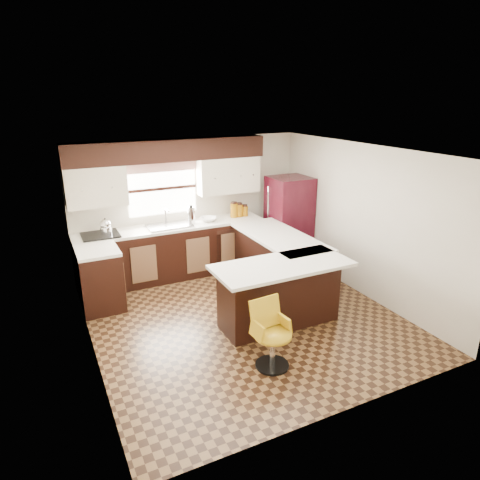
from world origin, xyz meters
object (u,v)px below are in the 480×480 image
peninsula_long (276,264)px  refrigerator (289,221)px  bar_chair (273,336)px  peninsula_return (279,294)px

peninsula_long → refrigerator: refrigerator is taller
refrigerator → bar_chair: (-1.95, -2.77, -0.42)m
peninsula_return → refrigerator: (1.35, 1.91, 0.39)m
peninsula_long → refrigerator: size_ratio=1.17×
peninsula_long → bar_chair: peninsula_long is taller
bar_chair → refrigerator: bearing=49.9°
peninsula_long → peninsula_return: size_ratio=1.18×
peninsula_long → peninsula_return: bearing=-118.3°
refrigerator → peninsula_long: bearing=-131.2°
peninsula_long → refrigerator: bearing=48.8°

